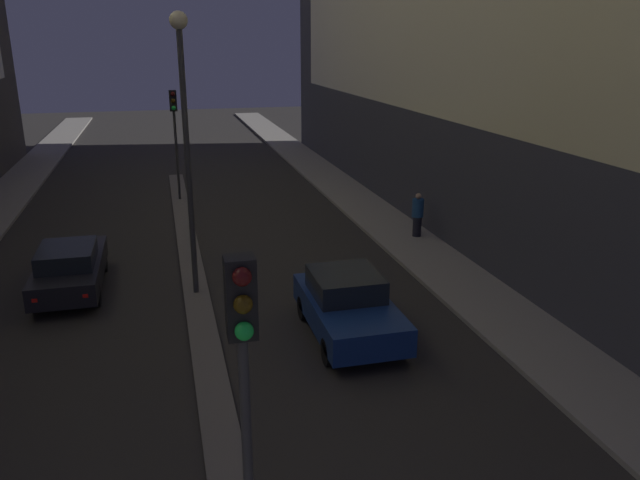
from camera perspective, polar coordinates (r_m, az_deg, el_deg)
name	(u,v)px	position (r m, az deg, el deg)	size (l,w,h in m)	color
median_strip	(193,273)	(20.17, -11.55, -2.94)	(0.72, 30.46, 0.10)	#66605B
traffic_light_near	(244,372)	(6.92, -6.95, -11.92)	(0.32, 0.42, 4.88)	#383838
traffic_light_mid	(174,121)	(28.75, -13.16, 10.58)	(0.32, 0.42, 4.88)	#383838
street_lamp	(185,118)	(17.26, -12.25, 10.88)	(0.47, 0.47, 7.69)	#383838
car_left_lane	(70,267)	(19.64, -21.89, -2.33)	(1.78, 4.51, 1.45)	black
car_right_lane	(348,306)	(15.56, 2.58, -6.03)	(1.94, 4.07, 1.57)	navy
pedestrian_on_right_sidewalk	(418,214)	(23.20, 8.91, 2.36)	(0.42, 0.42, 1.63)	black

